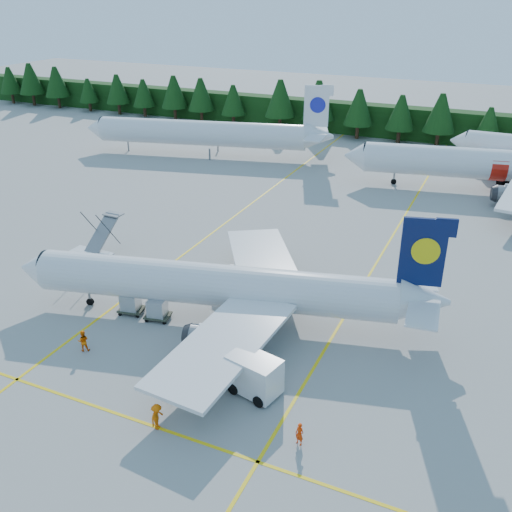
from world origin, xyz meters
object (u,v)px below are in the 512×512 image
at_px(airliner_red, 492,165).
at_px(service_truck, 242,370).
at_px(airliner_navy, 207,285).
at_px(airstairs, 92,255).

relative_size(airliner_red, service_truck, 6.80).
height_order(airliner_navy, airstairs, airliner_navy).
xyz_separation_m(airliner_red, airstairs, (-36.91, -42.72, -2.92)).
xyz_separation_m(airstairs, service_truck, (23.74, -12.22, 0.53)).
bearing_deg(airliner_red, airstairs, -141.67).
bearing_deg(airliner_red, airliner_navy, -123.93).
height_order(airliner_navy, service_truck, airliner_navy).
xyz_separation_m(airliner_navy, airliner_red, (20.20, 47.38, 0.59)).
relative_size(airstairs, service_truck, 1.01).
bearing_deg(airstairs, service_truck, -25.87).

